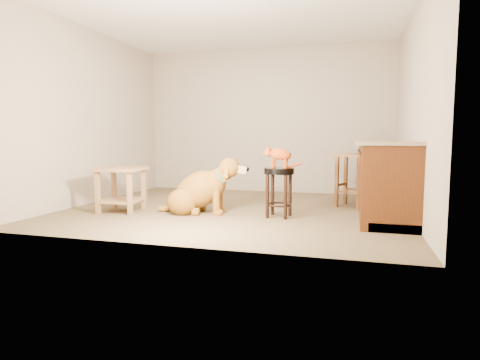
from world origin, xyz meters
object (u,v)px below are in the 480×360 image
(golden_retriever, at_px, (200,191))
(tabby_kitten, at_px, (278,155))
(wood_stool, at_px, (352,179))
(padded_stool, at_px, (279,182))
(side_table, at_px, (121,183))

(golden_retriever, distance_m, tabby_kitten, 1.14)
(wood_stool, height_order, golden_retriever, wood_stool)
(padded_stool, bearing_deg, wood_stool, 50.78)
(padded_stool, height_order, side_table, padded_stool)
(wood_stool, xyz_separation_m, golden_retriever, (-1.91, -1.10, -0.10))
(wood_stool, xyz_separation_m, tabby_kitten, (-0.88, -1.07, 0.38))
(padded_stool, relative_size, wood_stool, 0.81)
(wood_stool, bearing_deg, side_table, -156.64)
(padded_stool, height_order, wood_stool, wood_stool)
(wood_stool, distance_m, side_table, 3.22)
(side_table, bearing_deg, golden_retriever, 9.67)
(padded_stool, distance_m, golden_retriever, 1.05)
(tabby_kitten, bearing_deg, padded_stool, -5.72)
(padded_stool, xyz_separation_m, golden_retriever, (-1.04, -0.03, -0.14))
(padded_stool, xyz_separation_m, side_table, (-2.08, -0.21, -0.04))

